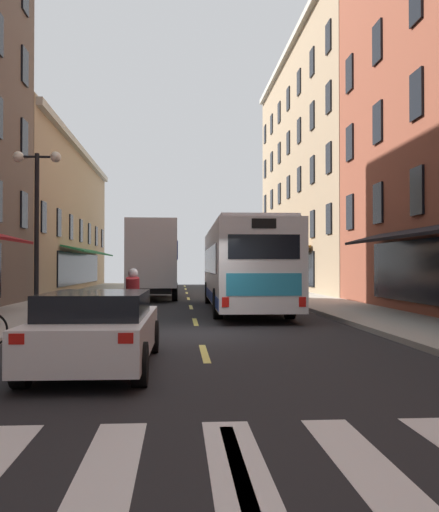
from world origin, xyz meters
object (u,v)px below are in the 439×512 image
pedestrian_near (289,281)px  sedan_mid (156,281)px  transit_bus (243,266)px  sedan_near (98,328)px  street_lamp_twin (37,226)px  motorcycle_rider (133,306)px  box_truck (153,260)px

pedestrian_near → sedan_mid: bearing=113.4°
transit_bus → pedestrian_near: size_ratio=7.83×
sedan_near → street_lamp_twin: size_ratio=0.94×
transit_bus → motorcycle_rider: transit_bus is taller
box_truck → pedestrian_near: size_ratio=4.90×
street_lamp_twin → sedan_mid: bearing=83.1°
sedan_mid → transit_bus: bearing=-76.9°
transit_bus → sedan_near: 13.32m
sedan_near → pedestrian_near: 19.87m
transit_bus → street_lamp_twin: street_lamp_twin is taller
transit_bus → sedan_near: transit_bus is taller
motorcycle_rider → pedestrian_near: (6.59, 13.76, 0.27)m
sedan_mid → sedan_near: bearing=-89.6°
box_truck → motorcycle_rider: size_ratio=3.77×
street_lamp_twin → box_truck: bearing=77.0°
sedan_near → street_lamp_twin: 8.65m
box_truck → sedan_mid: bearing=91.4°
box_truck → motorcycle_rider: box_truck is taller
motorcycle_rider → street_lamp_twin: size_ratio=0.41×
sedan_near → motorcycle_rider: size_ratio=2.29×
transit_bus → sedan_mid: bearing=103.1°
sedan_near → sedan_mid: sedan_mid is taller
motorcycle_rider → pedestrian_near: size_ratio=1.30×
sedan_near → sedan_mid: size_ratio=1.12×
transit_bus → pedestrian_near: 6.69m
pedestrian_near → motorcycle_rider: bearing=-123.8°
transit_bus → box_truck: 8.69m
sedan_near → motorcycle_rider: (0.21, 4.91, 0.04)m
box_truck → sedan_mid: box_truck is taller
pedestrian_near → transit_bus: bearing=-124.7°
transit_bus → sedan_near: (-3.84, -12.71, -1.06)m
pedestrian_near → street_lamp_twin: (-9.69, -10.83, 1.95)m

